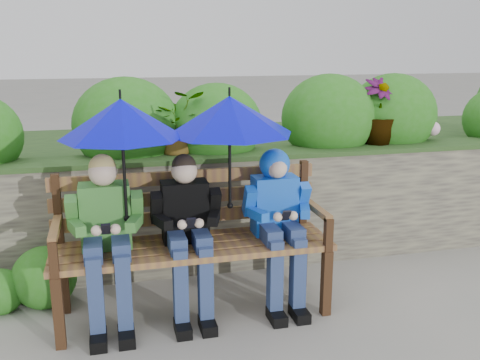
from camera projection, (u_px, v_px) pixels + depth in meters
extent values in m
plane|color=gray|center=(243.00, 301.00, 4.17)|extent=(60.00, 60.00, 0.00)
cube|color=#4C4740|center=(222.00, 212.00, 4.75)|extent=(8.00, 0.40, 1.00)
cube|color=#223C1C|center=(222.00, 155.00, 4.63)|extent=(8.00, 0.42, 0.04)
cube|color=#223C1C|center=(199.00, 181.00, 5.89)|extent=(8.00, 2.00, 0.96)
ellipsoid|color=#246B16|center=(126.00, 125.00, 4.60)|extent=(0.91, 0.73, 0.82)
ellipsoid|color=#246B16|center=(216.00, 125.00, 4.75)|extent=(0.83, 0.66, 0.75)
ellipsoid|color=#246B16|center=(329.00, 117.00, 5.06)|extent=(0.91, 0.73, 0.82)
ellipsoid|color=#246B16|center=(392.00, 115.00, 5.26)|extent=(0.90, 0.72, 0.81)
sphere|color=#EAB3D2|center=(3.00, 147.00, 4.27)|extent=(0.14, 0.14, 0.14)
sphere|color=#EAB3D2|center=(250.00, 136.00, 4.76)|extent=(0.14, 0.14, 0.14)
sphere|color=#EAB3D2|center=(433.00, 129.00, 5.19)|extent=(0.14, 0.14, 0.14)
imported|color=#246B16|center=(178.00, 122.00, 4.57)|extent=(0.49, 0.42, 0.54)
imported|color=#246B16|center=(379.00, 111.00, 5.00)|extent=(0.34, 0.34, 0.61)
sphere|color=#246B16|center=(44.00, 278.00, 4.10)|extent=(0.49, 0.49, 0.49)
sphere|color=#246B16|center=(0.00, 292.00, 3.99)|extent=(0.35, 0.35, 0.35)
cube|color=#331F10|center=(58.00, 313.00, 3.47)|extent=(0.07, 0.07, 0.50)
cube|color=#331F10|center=(64.00, 281.00, 3.94)|extent=(0.07, 0.07, 0.50)
cube|color=#331F10|center=(326.00, 283.00, 3.91)|extent=(0.07, 0.07, 0.50)
cube|color=#331F10|center=(302.00, 257.00, 4.38)|extent=(0.07, 0.07, 0.50)
cube|color=brown|center=(199.00, 258.00, 3.66)|extent=(2.00, 0.11, 0.04)
cube|color=brown|center=(195.00, 251.00, 3.79)|extent=(2.00, 0.11, 0.04)
cube|color=brown|center=(192.00, 244.00, 3.93)|extent=(2.00, 0.11, 0.04)
cube|color=brown|center=(189.00, 237.00, 4.06)|extent=(2.00, 0.11, 0.04)
cube|color=#331F10|center=(58.00, 212.00, 3.83)|extent=(0.06, 0.06, 0.56)
cube|color=brown|center=(55.00, 229.00, 3.58)|extent=(0.06, 0.52, 0.04)
cube|color=#331F10|center=(54.00, 260.00, 3.37)|extent=(0.06, 0.06, 0.24)
cube|color=#331F10|center=(303.00, 195.00, 4.27)|extent=(0.06, 0.06, 0.56)
cube|color=brown|center=(316.00, 208.00, 4.02)|extent=(0.06, 0.52, 0.04)
cube|color=#331F10|center=(328.00, 235.00, 3.82)|extent=(0.06, 0.06, 0.24)
cube|color=brown|center=(187.00, 216.00, 4.09)|extent=(2.00, 0.04, 0.10)
cube|color=brown|center=(187.00, 197.00, 4.05)|extent=(2.00, 0.04, 0.10)
cube|color=brown|center=(186.00, 177.00, 4.01)|extent=(2.00, 0.04, 0.10)
cube|color=#397F35|center=(105.00, 216.00, 3.74)|extent=(0.34, 0.20, 0.46)
sphere|color=beige|center=(103.00, 172.00, 3.65)|extent=(0.19, 0.19, 0.19)
sphere|color=tan|center=(102.00, 167.00, 3.65)|extent=(0.18, 0.18, 0.18)
cube|color=navy|center=(93.00, 248.00, 3.61)|extent=(0.12, 0.32, 0.12)
cube|color=navy|center=(96.00, 300.00, 3.53)|extent=(0.10, 0.11, 0.61)
cube|color=black|center=(99.00, 340.00, 3.54)|extent=(0.11, 0.22, 0.08)
cube|color=navy|center=(121.00, 246.00, 3.66)|extent=(0.12, 0.32, 0.12)
cube|color=navy|center=(124.00, 297.00, 3.58)|extent=(0.10, 0.11, 0.61)
cube|color=black|center=(127.00, 336.00, 3.58)|extent=(0.11, 0.22, 0.08)
cube|color=#397F35|center=(72.00, 212.00, 3.63)|extent=(0.08, 0.18, 0.26)
cube|color=#397F35|center=(77.00, 228.00, 3.53)|extent=(0.13, 0.21, 0.07)
sphere|color=beige|center=(96.00, 231.00, 3.48)|extent=(0.07, 0.07, 0.07)
cube|color=#397F35|center=(137.00, 207.00, 3.73)|extent=(0.08, 0.18, 0.26)
cube|color=#397F35|center=(134.00, 223.00, 3.62)|extent=(0.13, 0.21, 0.07)
sphere|color=beige|center=(115.00, 229.00, 3.50)|extent=(0.07, 0.07, 0.07)
cube|color=black|center=(106.00, 229.00, 3.48)|extent=(0.06, 0.07, 0.09)
cube|color=black|center=(185.00, 211.00, 3.88)|extent=(0.33, 0.19, 0.45)
sphere|color=beige|center=(184.00, 171.00, 3.78)|extent=(0.18, 0.18, 0.18)
sphere|color=black|center=(184.00, 166.00, 3.79)|extent=(0.18, 0.18, 0.18)
cube|color=navy|center=(176.00, 241.00, 3.75)|extent=(0.12, 0.31, 0.12)
cube|color=navy|center=(181.00, 290.00, 3.68)|extent=(0.10, 0.11, 0.60)
cube|color=black|center=(183.00, 328.00, 3.69)|extent=(0.11, 0.21, 0.08)
cube|color=navy|center=(201.00, 239.00, 3.79)|extent=(0.12, 0.31, 0.12)
cube|color=navy|center=(206.00, 287.00, 3.72)|extent=(0.10, 0.11, 0.60)
cube|color=black|center=(208.00, 325.00, 3.73)|extent=(0.11, 0.21, 0.08)
cube|color=black|center=(156.00, 208.00, 3.77)|extent=(0.08, 0.18, 0.25)
cube|color=black|center=(163.00, 222.00, 3.67)|extent=(0.12, 0.21, 0.07)
sphere|color=beige|center=(182.00, 225.00, 3.62)|extent=(0.07, 0.07, 0.07)
cube|color=black|center=(214.00, 203.00, 3.87)|extent=(0.08, 0.18, 0.25)
cube|color=black|center=(214.00, 218.00, 3.76)|extent=(0.12, 0.21, 0.07)
sphere|color=beige|center=(199.00, 223.00, 3.65)|extent=(0.07, 0.07, 0.07)
cube|color=black|center=(191.00, 223.00, 3.62)|extent=(0.06, 0.07, 0.09)
cube|color=#0842C2|center=(274.00, 205.00, 4.04)|extent=(0.33, 0.19, 0.44)
sphere|color=beige|center=(276.00, 166.00, 3.95)|extent=(0.18, 0.18, 0.18)
sphere|color=#0842C2|center=(275.00, 164.00, 3.97)|extent=(0.23, 0.23, 0.23)
sphere|color=beige|center=(278.00, 169.00, 3.91)|extent=(0.14, 0.14, 0.14)
cube|color=navy|center=(269.00, 233.00, 3.91)|extent=(0.12, 0.31, 0.12)
cube|color=navy|center=(275.00, 280.00, 3.84)|extent=(0.10, 0.11, 0.60)
cube|color=black|center=(277.00, 316.00, 3.85)|extent=(0.11, 0.21, 0.08)
cube|color=navy|center=(291.00, 231.00, 3.96)|extent=(0.12, 0.31, 0.12)
cube|color=navy|center=(298.00, 277.00, 3.88)|extent=(0.10, 0.11, 0.60)
cube|color=black|center=(299.00, 314.00, 3.89)|extent=(0.11, 0.21, 0.08)
cube|color=#0842C2|center=(250.00, 201.00, 3.93)|extent=(0.08, 0.18, 0.25)
cube|color=#0842C2|center=(258.00, 215.00, 3.84)|extent=(0.12, 0.20, 0.07)
sphere|color=beige|center=(278.00, 217.00, 3.78)|extent=(0.07, 0.07, 0.07)
cube|color=#0842C2|center=(303.00, 197.00, 4.03)|extent=(0.08, 0.18, 0.25)
cube|color=#0842C2|center=(305.00, 211.00, 3.92)|extent=(0.12, 0.20, 0.07)
sphere|color=beige|center=(293.00, 216.00, 3.81)|extent=(0.07, 0.07, 0.07)
cube|color=black|center=(286.00, 215.00, 3.79)|extent=(0.06, 0.07, 0.09)
cone|color=#0003C9|center=(121.00, 119.00, 3.50)|extent=(0.83, 0.83, 0.26)
cylinder|color=black|center=(120.00, 94.00, 3.46)|extent=(0.02, 0.02, 0.06)
cylinder|color=black|center=(124.00, 170.00, 3.58)|extent=(0.02, 0.02, 0.69)
sphere|color=black|center=(127.00, 218.00, 3.67)|extent=(0.04, 0.04, 0.04)
cone|color=#0003C9|center=(230.00, 115.00, 3.73)|extent=(0.92, 0.92, 0.27)
cylinder|color=black|center=(229.00, 92.00, 3.69)|extent=(0.02, 0.02, 0.06)
cylinder|color=black|center=(230.00, 161.00, 3.81)|extent=(0.02, 0.02, 0.66)
sphere|color=black|center=(230.00, 206.00, 3.89)|extent=(0.04, 0.04, 0.04)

